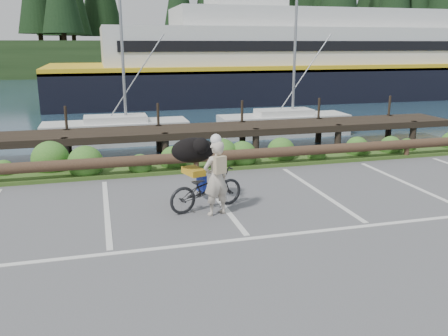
% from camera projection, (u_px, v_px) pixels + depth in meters
% --- Properties ---
extents(ground, '(72.00, 72.00, 0.00)m').
position_uv_depth(ground, '(243.00, 231.00, 9.44)').
color(ground, '#525254').
extents(harbor_backdrop, '(170.00, 160.00, 30.00)m').
position_uv_depth(harbor_backdrop, '(112.00, 65.00, 82.82)').
color(harbor_backdrop, '#1A3040').
rests_on(harbor_backdrop, ground).
extents(vegetation_strip, '(34.00, 1.60, 0.10)m').
position_uv_depth(vegetation_strip, '(192.00, 165.00, 14.37)').
color(vegetation_strip, '#3D5B21').
rests_on(vegetation_strip, ground).
extents(log_rail, '(32.00, 0.30, 0.60)m').
position_uv_depth(log_rail, '(196.00, 172.00, 13.73)').
color(log_rail, '#443021').
rests_on(log_rail, ground).
extents(bicycle, '(1.93, 1.15, 0.96)m').
position_uv_depth(bicycle, '(206.00, 189.00, 10.59)').
color(bicycle, black).
rests_on(bicycle, ground).
extents(cyclist, '(0.69, 0.56, 1.65)m').
position_uv_depth(cyclist, '(216.00, 178.00, 10.15)').
color(cyclist, '#C0B4A3').
rests_on(cyclist, ground).
extents(dog, '(0.78, 1.12, 0.59)m').
position_uv_depth(dog, '(193.00, 150.00, 10.87)').
color(dog, black).
rests_on(dog, bicycle).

